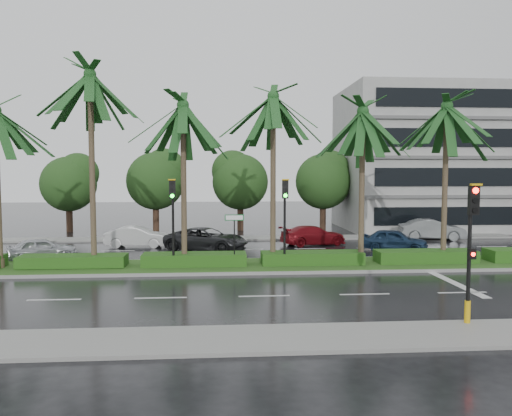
{
  "coord_description": "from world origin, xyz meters",
  "views": [
    {
      "loc": [
        -1.71,
        -24.09,
        4.79
      ],
      "look_at": [
        0.15,
        1.5,
        3.0
      ],
      "focal_mm": 35.0,
      "sensor_mm": 36.0,
      "label": 1
    }
  ],
  "objects": [
    {
      "name": "ground",
      "position": [
        0.0,
        0.0,
        0.0
      ],
      "size": [
        120.0,
        120.0,
        0.0
      ],
      "primitive_type": "plane",
      "color": "black",
      "rests_on": "ground"
    },
    {
      "name": "signal_median_right",
      "position": [
        1.5,
        0.3,
        3.0
      ],
      "size": [
        0.34,
        0.42,
        4.36
      ],
      "color": "black",
      "rests_on": "median"
    },
    {
      "name": "far_sidewalk",
      "position": [
        0.0,
        12.0,
        0.06
      ],
      "size": [
        40.0,
        2.0,
        0.12
      ],
      "primitive_type": "cube",
      "color": "gray",
      "rests_on": "ground"
    },
    {
      "name": "car_silver",
      "position": [
        -11.55,
        4.0,
        0.62
      ],
      "size": [
        2.81,
        3.93,
        1.24
      ],
      "primitive_type": "imported",
      "rotation": [
        0.0,
        0.0,
        1.99
      ],
      "color": "silver",
      "rests_on": "ground"
    },
    {
      "name": "car_darkgrey",
      "position": [
        -2.55,
        6.62,
        0.72
      ],
      "size": [
        4.12,
        5.67,
        1.43
      ],
      "primitive_type": "imported",
      "rotation": [
        0.0,
        0.0,
        1.19
      ],
      "color": "#222325",
      "rests_on": "ground"
    },
    {
      "name": "car_white",
      "position": [
        -7.05,
        8.51,
        0.68
      ],
      "size": [
        1.67,
        4.18,
        1.35
      ],
      "primitive_type": "imported",
      "rotation": [
        0.0,
        0.0,
        1.51
      ],
      "color": "#BDBDBD",
      "rests_on": "ground"
    },
    {
      "name": "signal_median_left",
      "position": [
        -4.0,
        0.3,
        3.0
      ],
      "size": [
        0.34,
        0.42,
        4.36
      ],
      "color": "black",
      "rests_on": "median"
    },
    {
      "name": "bg_trees",
      "position": [
        1.79,
        17.59,
        4.54
      ],
      "size": [
        32.97,
        5.47,
        7.9
      ],
      "color": "#312216",
      "rests_on": "ground"
    },
    {
      "name": "car_blue",
      "position": [
        9.0,
        5.7,
        0.68
      ],
      "size": [
        3.07,
        4.28,
        1.35
      ],
      "primitive_type": "imported",
      "rotation": [
        0.0,
        0.0,
        1.15
      ],
      "color": "#192F4C",
      "rests_on": "ground"
    },
    {
      "name": "lane_markings",
      "position": [
        3.04,
        -0.43,
        0.01
      ],
      "size": [
        34.0,
        13.06,
        0.01
      ],
      "color": "silver",
      "rests_on": "ground"
    },
    {
      "name": "median",
      "position": [
        0.0,
        1.0,
        0.08
      ],
      "size": [
        36.0,
        4.0,
        0.15
      ],
      "color": "gray",
      "rests_on": "ground"
    },
    {
      "name": "street_sign",
      "position": [
        -1.0,
        0.48,
        2.12
      ],
      "size": [
        0.95,
        0.09,
        2.6
      ],
      "color": "black",
      "rests_on": "median"
    },
    {
      "name": "building",
      "position": [
        17.0,
        18.0,
        6.0
      ],
      "size": [
        16.0,
        10.0,
        12.0
      ],
      "primitive_type": "cube",
      "color": "gray",
      "rests_on": "ground"
    },
    {
      "name": "near_sidewalk",
      "position": [
        0.0,
        -10.2,
        0.06
      ],
      "size": [
        40.0,
        2.4,
        0.12
      ],
      "primitive_type": "cube",
      "color": "gray",
      "rests_on": "ground"
    },
    {
      "name": "hedge",
      "position": [
        0.0,
        1.0,
        0.45
      ],
      "size": [
        35.2,
        1.4,
        0.6
      ],
      "color": "#194112",
      "rests_on": "median"
    },
    {
      "name": "car_grey",
      "position": [
        13.5,
        10.5,
        0.75
      ],
      "size": [
        2.36,
        4.76,
        1.5
      ],
      "primitive_type": "imported",
      "rotation": [
        0.0,
        0.0,
        1.39
      ],
      "color": "#5C5F61",
      "rests_on": "ground"
    },
    {
      "name": "car_red",
      "position": [
        4.5,
        8.61,
        0.65
      ],
      "size": [
        2.89,
        4.76,
        1.29
      ],
      "primitive_type": "imported",
      "rotation": [
        0.0,
        0.0,
        1.83
      ],
      "color": "maroon",
      "rests_on": "ground"
    },
    {
      "name": "signal_near",
      "position": [
        6.0,
        -9.39,
        2.5
      ],
      "size": [
        0.34,
        0.45,
        4.36
      ],
      "color": "black",
      "rests_on": "near_sidewalk"
    },
    {
      "name": "palm_row",
      "position": [
        -1.25,
        1.02,
        7.74
      ],
      "size": [
        26.3,
        4.2,
        10.27
      ],
      "color": "#463928",
      "rests_on": "median"
    }
  ]
}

